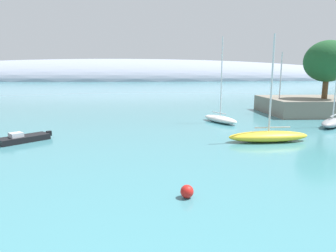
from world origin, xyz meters
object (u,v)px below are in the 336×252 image
object	(u,v)px
motorboat_black_outer	(24,138)
sailboat_grey_outer_mooring	(332,122)
sailboat_white_mid_mooring	(220,118)
sailboat_teal_near_shore	(278,110)
sailboat_yellow_end_of_line	(268,136)
mooring_buoy_red	(187,191)
tree_clump_shore	(328,61)

from	to	relation	value
motorboat_black_outer	sailboat_grey_outer_mooring	bearing A→B (deg)	145.46
sailboat_white_mid_mooring	motorboat_black_outer	xyz separation A→B (m)	(-20.43, -9.31, -0.22)
sailboat_teal_near_shore	motorboat_black_outer	world-z (taller)	sailboat_teal_near_shore
sailboat_teal_near_shore	sailboat_yellow_end_of_line	xyz separation A→B (m)	(-8.65, -18.13, 0.09)
sailboat_yellow_end_of_line	motorboat_black_outer	bearing A→B (deg)	-6.53
motorboat_black_outer	mooring_buoy_red	xyz separation A→B (m)	(13.62, -13.12, 0.03)
sailboat_white_mid_mooring	mooring_buoy_red	world-z (taller)	sailboat_white_mid_mooring
sailboat_grey_outer_mooring	sailboat_yellow_end_of_line	bearing A→B (deg)	-10.68
sailboat_yellow_end_of_line	mooring_buoy_red	distance (m)	14.89
sailboat_white_mid_mooring	sailboat_grey_outer_mooring	size ratio (longest dim) A/B	1.30
sailboat_yellow_end_of_line	mooring_buoy_red	world-z (taller)	sailboat_yellow_end_of_line
tree_clump_shore	sailboat_white_mid_mooring	distance (m)	19.05
sailboat_yellow_end_of_line	tree_clump_shore	bearing A→B (deg)	-135.40
sailboat_yellow_end_of_line	motorboat_black_outer	distance (m)	22.57
tree_clump_shore	sailboat_white_mid_mooring	world-z (taller)	tree_clump_shore
motorboat_black_outer	mooring_buoy_red	size ratio (longest dim) A/B	6.22
tree_clump_shore	sailboat_teal_near_shore	distance (m)	9.57
sailboat_grey_outer_mooring	sailboat_teal_near_shore	bearing A→B (deg)	-126.39
tree_clump_shore	motorboat_black_outer	world-z (taller)	tree_clump_shore
sailboat_teal_near_shore	motorboat_black_outer	size ratio (longest dim) A/B	2.15
mooring_buoy_red	sailboat_grey_outer_mooring	bearing A→B (deg)	44.40
sailboat_white_mid_mooring	sailboat_yellow_end_of_line	distance (m)	10.70
sailboat_white_mid_mooring	mooring_buoy_red	xyz separation A→B (m)	(-6.81, -22.42, -0.19)
sailboat_teal_near_shore	sailboat_grey_outer_mooring	size ratio (longest dim) A/B	1.14
sailboat_white_mid_mooring	motorboat_black_outer	world-z (taller)	sailboat_white_mid_mooring
tree_clump_shore	sailboat_teal_near_shore	size ratio (longest dim) A/B	0.91
sailboat_white_mid_mooring	sailboat_grey_outer_mooring	distance (m)	12.88
motorboat_black_outer	mooring_buoy_red	distance (m)	18.91
sailboat_teal_near_shore	sailboat_white_mid_mooring	world-z (taller)	sailboat_white_mid_mooring
sailboat_white_mid_mooring	sailboat_yellow_end_of_line	world-z (taller)	sailboat_white_mid_mooring
tree_clump_shore	motorboat_black_outer	xyz separation A→B (m)	(-37.10, -15.04, -7.44)
tree_clump_shore	sailboat_yellow_end_of_line	size ratio (longest dim) A/B	0.87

